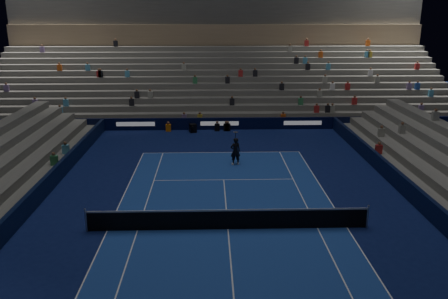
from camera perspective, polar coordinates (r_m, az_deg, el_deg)
name	(u,v)px	position (r m, az deg, el deg)	size (l,w,h in m)	color
ground	(228,229)	(21.28, 0.49, -9.87)	(90.00, 90.00, 0.00)	#0C164B
court_surface	(228,229)	(21.28, 0.49, -9.86)	(10.97, 23.77, 0.01)	#1B3E95
sponsor_barrier_far	(220,124)	(38.58, -0.56, 3.23)	(44.00, 0.25, 1.00)	black
sponsor_barrier_east	(439,217)	(23.50, 25.09, -7.54)	(0.25, 37.00, 1.00)	black
sponsor_barrier_west	(12,222)	(22.87, -24.86, -8.18)	(0.25, 37.00, 1.00)	black
grandstand_main	(218,74)	(47.31, -0.81, 9.30)	(44.00, 15.20, 11.20)	#5E5E5A
tennis_net	(228,219)	(21.06, 0.50, -8.65)	(12.90, 0.10, 1.10)	#B2B2B7
tennis_player	(235,151)	(29.58, 1.43, -0.22)	(0.65, 0.43, 1.79)	black
broadcast_camera	(193,128)	(37.81, -3.89, 2.68)	(0.67, 1.06, 0.69)	black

